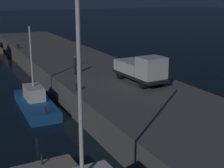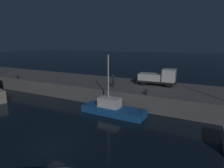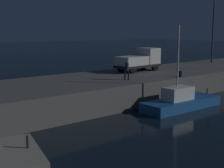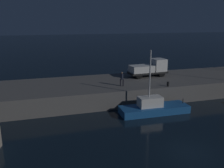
# 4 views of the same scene
# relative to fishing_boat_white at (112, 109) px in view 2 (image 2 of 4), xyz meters

# --- Properties ---
(ground_plane) EXTENTS (320.00, 320.00, 0.00)m
(ground_plane) POSITION_rel_fishing_boat_white_xyz_m (-1.03, -8.20, -0.60)
(ground_plane) COLOR black
(pier_quay) EXTENTS (72.05, 9.10, 2.04)m
(pier_quay) POSITION_rel_fishing_boat_white_xyz_m (-1.03, 6.58, 0.42)
(pier_quay) COLOR #5B5956
(pier_quay) RESTS_ON ground
(fishing_boat_white) EXTENTS (7.38, 2.46, 6.66)m
(fishing_boat_white) POSITION_rel_fishing_boat_white_xyz_m (0.00, 0.00, 0.00)
(fishing_boat_white) COLOR #195193
(fishing_boat_white) RESTS_ON ground
(utility_truck) EXTENTS (5.47, 2.29, 2.36)m
(utility_truck) POSITION_rel_fishing_boat_white_xyz_m (3.21, 7.98, 2.59)
(utility_truck) COLOR black
(utility_truck) RESTS_ON pier_quay
(dockworker) EXTENTS (0.42, 0.41, 1.68)m
(dockworker) POSITION_rel_fishing_boat_white_xyz_m (-2.06, 4.22, 2.39)
(dockworker) COLOR black
(dockworker) RESTS_ON pier_quay
(bollard_central) EXTENTS (0.28, 0.28, 0.54)m
(bollard_central) POSITION_rel_fishing_boat_white_xyz_m (3.05, 2.55, 1.71)
(bollard_central) COLOR black
(bollard_central) RESTS_ON pier_quay
(bollard_east) EXTENTS (0.28, 0.28, 0.56)m
(bollard_east) POSITION_rel_fishing_boat_white_xyz_m (-19.12, 2.40, 1.72)
(bollard_east) COLOR black
(bollard_east) RESTS_ON pier_quay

